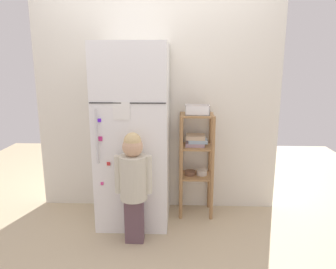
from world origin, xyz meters
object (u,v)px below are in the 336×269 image
at_px(child_standing, 133,177).
at_px(pantry_shelf_unit, 196,154).
at_px(fruit_bin, 198,111).
at_px(refrigerator, 134,136).

xyz_separation_m(child_standing, pantry_shelf_unit, (0.56, 0.58, 0.05)).
xyz_separation_m(child_standing, fruit_bin, (0.57, 0.55, 0.49)).
xyz_separation_m(refrigerator, pantry_shelf_unit, (0.62, 0.15, -0.22)).
height_order(refrigerator, fruit_bin, refrigerator).
bearing_deg(refrigerator, fruit_bin, 11.53).
distance_m(refrigerator, fruit_bin, 0.67).
height_order(refrigerator, child_standing, refrigerator).
xyz_separation_m(refrigerator, fruit_bin, (0.62, 0.13, 0.23)).
bearing_deg(pantry_shelf_unit, fruit_bin, -77.48).
xyz_separation_m(refrigerator, child_standing, (0.05, -0.43, -0.27)).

